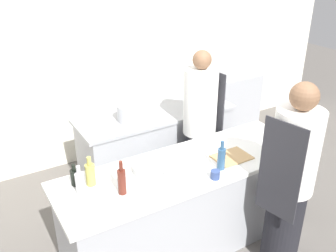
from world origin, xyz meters
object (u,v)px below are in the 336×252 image
(bottle_wine, at_px, (273,148))
(bottle_water, at_px, (221,158))
(stockpot, at_px, (128,113))
(bottle_cooking_oil, at_px, (75,177))
(cup, at_px, (215,175))
(chef_at_prep_near, at_px, (290,182))
(bottle_sauce, at_px, (122,181))
(bowl_mixing_large, at_px, (175,174))
(bottle_olive_oil, at_px, (80,183))
(oven_range, at_px, (224,105))
(chef_at_stove, at_px, (200,126))
(bowl_prep_small, at_px, (148,168))
(bottle_vinegar, at_px, (90,174))

(bottle_wine, height_order, bottle_water, bottle_wine)
(bottle_water, height_order, stockpot, bottle_water)
(bottle_cooking_oil, distance_m, cup, 1.18)
(chef_at_prep_near, height_order, bottle_wine, chef_at_prep_near)
(chef_at_prep_near, relative_size, stockpot, 7.08)
(bottle_sauce, bearing_deg, bottle_water, -7.04)
(bowl_mixing_large, relative_size, cup, 2.12)
(bottle_wine, height_order, bottle_cooking_oil, bottle_wine)
(bottle_olive_oil, relative_size, bowl_mixing_large, 1.48)
(chef_at_prep_near, distance_m, bottle_cooking_oil, 1.82)
(bottle_olive_oil, distance_m, cup, 1.13)
(oven_range, bearing_deg, chef_at_stove, -139.19)
(bottle_cooking_oil, xyz_separation_m, cup, (1.06, -0.52, -0.04))
(bottle_sauce, relative_size, cup, 3.66)
(bottle_olive_oil, bearing_deg, bottle_water, -13.30)
(bottle_olive_oil, relative_size, bottle_water, 0.92)
(oven_range, height_order, bottle_water, bottle_water)
(chef_at_prep_near, distance_m, stockpot, 1.93)
(bottle_olive_oil, xyz_separation_m, bottle_cooking_oil, (0.00, 0.14, -0.02))
(bowl_prep_small, bearing_deg, chef_at_stove, 30.67)
(bottle_vinegar, relative_size, bowl_prep_small, 0.96)
(bottle_olive_oil, distance_m, bottle_water, 1.24)
(bowl_mixing_large, bearing_deg, bowl_prep_small, 126.79)
(chef_at_prep_near, height_order, bottle_vinegar, chef_at_prep_near)
(bottle_vinegar, xyz_separation_m, stockpot, (0.82, 1.00, -0.01))
(oven_range, distance_m, cup, 2.71)
(bottle_vinegar, distance_m, bottle_sauce, 0.30)
(oven_range, distance_m, bowl_mixing_large, 2.78)
(oven_range, bearing_deg, chef_at_prep_near, -117.09)
(bottle_wine, xyz_separation_m, bottle_cooking_oil, (-1.72, 0.53, -0.04))
(bottle_water, xyz_separation_m, bowl_mixing_large, (-0.43, 0.09, -0.08))
(oven_range, xyz_separation_m, bowl_prep_small, (-2.19, -1.63, 0.43))
(oven_range, relative_size, bottle_vinegar, 3.83)
(bowl_prep_small, bearing_deg, bottle_vinegar, 172.64)
(bottle_water, xyz_separation_m, bowl_prep_small, (-0.58, 0.29, -0.08))
(bowl_mixing_large, xyz_separation_m, bowl_prep_small, (-0.16, 0.21, -0.00))
(chef_at_prep_near, distance_m, bowl_prep_small, 1.23)
(cup, bearing_deg, bottle_olive_oil, 160.11)
(bottle_olive_oil, relative_size, stockpot, 1.01)
(bottle_sauce, xyz_separation_m, bottle_water, (0.91, -0.11, -0.01))
(oven_range, distance_m, bottle_wine, 2.36)
(bottle_wine, xyz_separation_m, stockpot, (-0.79, 1.46, -0.02))
(chef_at_prep_near, height_order, bowl_mixing_large, chef_at_prep_near)
(oven_range, bearing_deg, bottle_olive_oil, -149.72)
(bottle_cooking_oil, bearing_deg, bottle_water, -19.40)
(bottle_wine, distance_m, bowl_mixing_large, 0.97)
(stockpot, bearing_deg, bottle_water, -78.77)
(oven_range, bearing_deg, bottle_vinegar, -149.85)
(oven_range, height_order, bottle_cooking_oil, bottle_cooking_oil)
(bottle_cooking_oil, bearing_deg, bowl_prep_small, -11.71)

